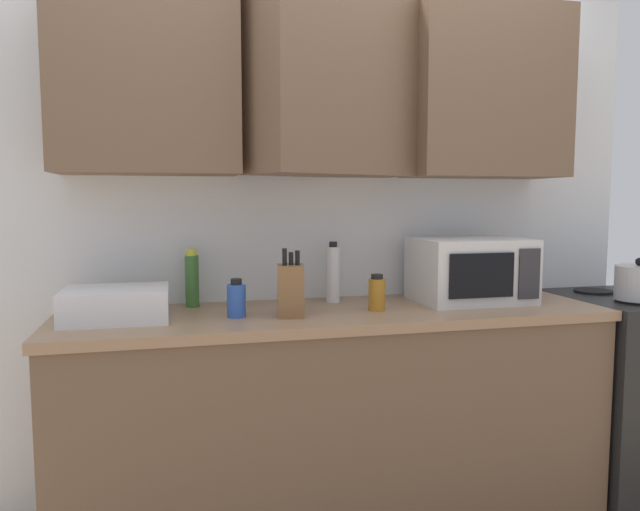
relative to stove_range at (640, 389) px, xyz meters
name	(u,v)px	position (x,y,z in m)	size (l,w,h in m)	color
wall_back_with_cabinets	(323,148)	(-1.50, 0.25, 1.12)	(3.10, 0.57, 2.60)	white
counter_run	(336,415)	(-1.50, 0.02, 0.00)	(2.23, 0.63, 0.90)	brown
stove_range	(640,389)	(0.00, 0.00, 0.00)	(0.76, 0.64, 0.91)	black
kettle	(639,283)	(-0.17, -0.14, 0.54)	(0.20, 0.20, 0.19)	#B2B2B7
microwave	(471,270)	(-0.87, 0.07, 0.59)	(0.48, 0.37, 0.28)	silver
dish_rack	(116,304)	(-2.36, 0.02, 0.51)	(0.38, 0.30, 0.12)	silver
knife_block	(291,290)	(-1.71, -0.07, 0.55)	(0.12, 0.13, 0.27)	brown
bottle_white_jar	(333,274)	(-1.47, 0.20, 0.57)	(0.06, 0.06, 0.27)	white
bottle_amber_vinegar	(377,293)	(-1.34, -0.04, 0.52)	(0.07, 0.07, 0.15)	#AD701E
bottle_green_oil	(192,279)	(-2.07, 0.23, 0.56)	(0.06, 0.06, 0.24)	#386B2D
bottle_spice_jar	(535,269)	(-0.52, 0.11, 0.58)	(0.05, 0.05, 0.27)	#BC6638
bottle_blue_cleaner	(236,300)	(-1.91, -0.04, 0.52)	(0.07, 0.07, 0.15)	#2D56B7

